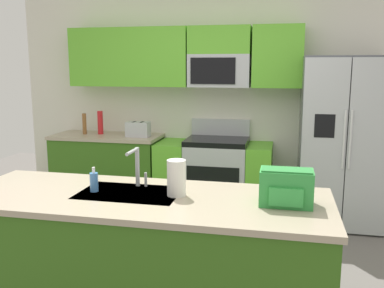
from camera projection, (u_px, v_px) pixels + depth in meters
ground_plane at (181, 284)px, 3.45m from camera, size 9.00×9.00×0.00m
kitchen_wall_unit at (210, 89)px, 5.22m from camera, size 5.20×0.43×2.60m
back_counter at (108, 170)px, 5.39m from camera, size 1.34×0.63×0.90m
range_oven at (214, 176)px, 5.11m from camera, size 1.36×0.61×1.10m
refrigerator at (342, 142)px, 4.66m from camera, size 0.90×0.76×1.85m
island_counter at (143, 259)px, 2.89m from camera, size 2.48×0.90×0.90m
toaster at (138, 129)px, 5.15m from camera, size 0.28×0.16×0.18m
pepper_mill at (84, 124)px, 5.35m from camera, size 0.05×0.05×0.26m
bottle_red at (100, 123)px, 5.35m from camera, size 0.07×0.07×0.29m
sink_faucet at (137, 164)px, 2.99m from camera, size 0.09×0.21×0.28m
soap_dispenser at (94, 182)px, 2.90m from camera, size 0.06×0.06×0.17m
paper_towel_roll at (176, 178)px, 2.79m from camera, size 0.12×0.12×0.24m
backpack at (286, 187)px, 2.60m from camera, size 0.32×0.22×0.23m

